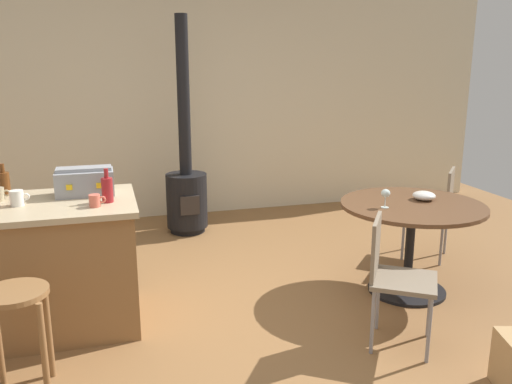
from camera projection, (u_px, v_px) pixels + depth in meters
ground_plane at (236, 327)px, 3.73m from camera, size 8.80×8.80×0.00m
back_wall at (173, 102)px, 6.18m from camera, size 8.00×0.10×2.70m
kitchen_island at (27, 267)px, 3.61m from camera, size 1.48×0.84×0.90m
wooden_stool at (17, 316)px, 2.88m from camera, size 0.36×0.36×0.62m
dining_table at (411, 224)px, 4.17m from camera, size 1.11×1.11×0.74m
folding_chair_near at (393, 272)px, 3.40m from camera, size 0.56×0.56×0.85m
folding_chair_far at (435, 206)px, 4.92m from camera, size 0.56×0.56×0.86m
wood_stove at (186, 183)px, 5.69m from camera, size 0.44×0.45×2.27m
toolbox at (85, 182)px, 3.74m from camera, size 0.39×0.24×0.20m
bottle_0 at (4, 183)px, 3.73m from camera, size 0.08×0.08×0.22m
bottle_2 at (107, 189)px, 3.54m from camera, size 0.08×0.08×0.23m
cup_1 at (17, 198)px, 3.46m from camera, size 0.12×0.09×0.10m
cup_4 at (95, 201)px, 3.44m from camera, size 0.11×0.07×0.08m
wine_glass at (386, 194)px, 3.99m from camera, size 0.07×0.07×0.14m
serving_bowl at (424, 196)px, 4.23m from camera, size 0.18×0.18×0.07m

